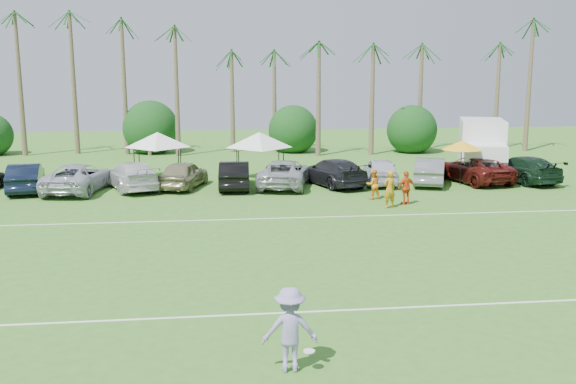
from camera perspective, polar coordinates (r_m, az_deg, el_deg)
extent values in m
plane|color=#386F21|center=(16.89, -3.32, -13.32)|extent=(120.00, 120.00, 0.00)
cube|color=white|center=(18.73, -3.70, -10.81)|extent=(80.00, 0.10, 0.01)
cube|color=white|center=(30.21, -4.95, -2.44)|extent=(80.00, 0.10, 0.01)
cone|color=brown|center=(55.84, -23.77, 7.41)|extent=(0.44, 0.44, 9.00)
cone|color=brown|center=(54.58, -18.73, 8.22)|extent=(0.44, 0.44, 10.00)
cone|color=brown|center=(53.89, -14.55, 8.95)|extent=(0.44, 0.44, 11.00)
cone|color=brown|center=(53.57, -10.20, 7.51)|extent=(0.44, 0.44, 8.00)
cone|color=brown|center=(53.46, -5.89, 8.15)|extent=(0.44, 0.44, 9.00)
cone|color=brown|center=(53.66, -1.58, 8.74)|extent=(0.44, 0.44, 10.00)
cone|color=brown|center=(54.15, 2.69, 9.28)|extent=(0.44, 0.44, 11.00)
cone|color=brown|center=(55.25, 7.85, 7.67)|extent=(0.44, 0.44, 8.00)
cone|color=brown|center=(56.69, 12.81, 8.09)|extent=(0.44, 0.44, 9.00)
cone|color=brown|center=(58.52, 17.50, 8.43)|extent=(0.44, 0.44, 10.00)
cone|color=brown|center=(60.25, 21.04, 8.74)|extent=(0.44, 0.44, 11.00)
cylinder|color=brown|center=(54.99, -12.11, 4.06)|extent=(0.30, 0.30, 1.40)
sphere|color=#103A15|center=(54.88, -12.16, 5.21)|extent=(4.00, 4.00, 4.00)
cylinder|color=brown|center=(55.18, 0.43, 4.33)|extent=(0.30, 0.30, 1.40)
sphere|color=#103A15|center=(55.07, 0.43, 5.46)|extent=(4.00, 4.00, 4.00)
cylinder|color=brown|center=(57.29, 10.43, 4.39)|extent=(0.30, 0.30, 1.40)
sphere|color=#103A15|center=(57.18, 10.46, 5.48)|extent=(4.00, 4.00, 4.00)
imported|color=orange|center=(32.90, 9.01, 0.25)|extent=(0.82, 0.68, 1.92)
imported|color=orange|center=(35.02, 7.59, 0.68)|extent=(0.87, 0.72, 1.62)
imported|color=#DF5018|center=(33.86, 10.46, 0.38)|extent=(1.13, 0.75, 1.78)
cube|color=white|center=(45.25, 16.82, 4.44)|extent=(4.27, 5.70, 2.76)
cube|color=white|center=(41.89, 17.09, 2.43)|extent=(3.05, 2.71, 2.32)
cube|color=black|center=(41.12, 17.16, 1.81)|extent=(2.51, 1.14, 1.10)
cube|color=#E5590C|center=(45.44, 18.54, 3.73)|extent=(0.60, 1.68, 0.99)
cylinder|color=black|center=(42.13, 15.52, 1.64)|extent=(0.64, 1.05, 0.99)
cylinder|color=black|center=(42.31, 18.51, 1.52)|extent=(0.64, 1.05, 0.99)
cylinder|color=black|center=(46.71, 15.23, 2.52)|extent=(0.64, 1.05, 0.99)
cylinder|color=black|center=(46.87, 17.93, 2.40)|extent=(0.64, 1.05, 0.99)
cylinder|color=black|center=(41.51, -13.49, 2.29)|extent=(0.06, 0.06, 1.97)
cylinder|color=black|center=(41.27, -9.69, 2.39)|extent=(0.06, 0.06, 1.97)
cylinder|color=black|center=(44.21, -13.09, 2.81)|extent=(0.06, 0.06, 1.97)
cylinder|color=black|center=(43.99, -9.52, 2.90)|extent=(0.06, 0.06, 1.97)
pyramid|color=white|center=(42.50, -11.55, 5.23)|extent=(4.25, 4.25, 0.98)
cylinder|color=black|center=(39.98, -4.40, 2.26)|extent=(0.06, 0.06, 2.00)
cylinder|color=black|center=(40.19, -0.41, 2.34)|extent=(0.06, 0.06, 2.00)
cylinder|color=black|center=(42.75, -4.56, 2.81)|extent=(0.06, 0.06, 2.00)
cylinder|color=black|center=(42.95, -0.82, 2.88)|extent=(0.06, 0.06, 2.00)
pyramid|color=white|center=(41.21, -2.57, 5.34)|extent=(4.32, 4.32, 1.00)
cylinder|color=black|center=(40.43, 15.12, 2.33)|extent=(0.05, 0.05, 2.44)
cone|color=yellow|center=(40.28, 15.21, 4.05)|extent=(2.44, 2.44, 0.55)
imported|color=#9386BE|center=(15.13, 0.17, -12.11)|extent=(1.33, 0.81, 2.01)
cylinder|color=white|center=(15.25, 1.90, -13.96)|extent=(0.27, 0.27, 0.03)
imported|color=black|center=(39.86, -22.28, 1.20)|extent=(2.54, 5.18, 1.64)
imported|color=#B3B6C1|center=(38.73, -18.19, 1.21)|extent=(3.53, 6.21, 1.64)
imported|color=silver|center=(38.74, -13.70, 1.44)|extent=(4.08, 6.08, 1.64)
imported|color=gray|center=(38.54, -9.28, 1.56)|extent=(3.23, 5.15, 1.64)
imported|color=black|center=(38.02, -4.80, 1.54)|extent=(1.95, 5.04, 1.64)
imported|color=#A0A2A7|center=(38.39, -0.34, 1.67)|extent=(3.99, 6.35, 1.64)
imported|color=black|center=(38.98, 4.02, 1.78)|extent=(3.96, 6.07, 1.64)
imported|color=silver|center=(39.80, 8.21, 1.88)|extent=(2.64, 5.04, 1.64)
imported|color=slate|center=(40.24, 12.50, 1.83)|extent=(3.39, 5.26, 1.64)
imported|color=#561411|center=(41.75, 16.17, 1.98)|extent=(3.78, 6.29, 1.64)
imported|color=black|center=(42.68, 20.07, 1.93)|extent=(3.49, 6.01, 1.64)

